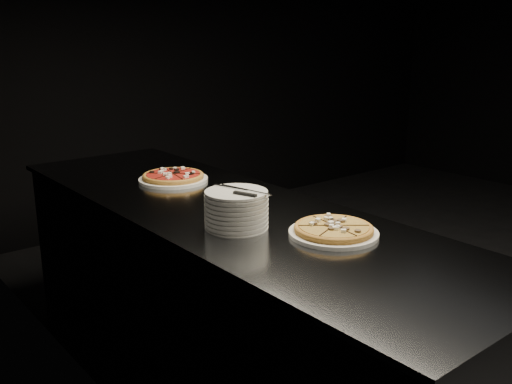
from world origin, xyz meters
TOP-DOWN VIEW (x-y plane):
  - floor at (0.00, 0.00)m, footprint 5.00×5.00m
  - wall_left at (-2.50, 0.00)m, footprint 0.02×5.00m
  - wall_back at (0.00, 2.50)m, footprint 5.00×0.02m
  - counter at (-2.13, 0.00)m, footprint 0.74×2.44m
  - pizza_mushroom at (-2.04, -0.51)m, footprint 0.35×0.35m
  - pizza_tomato at (-2.08, 0.46)m, footprint 0.36×0.36m
  - plate_stack at (-2.24, -0.24)m, footprint 0.22×0.22m
  - cutlery at (-2.24, -0.26)m, footprint 0.07×0.24m
  - ramekin at (-2.09, -0.03)m, footprint 0.08×0.08m

SIDE VIEW (x-z plane):
  - floor at x=0.00m, z-range 0.00..0.00m
  - counter at x=-2.13m, z-range 0.00..0.92m
  - pizza_mushroom at x=-2.04m, z-range 0.92..0.96m
  - pizza_tomato at x=-2.08m, z-range 0.92..0.96m
  - ramekin at x=-2.09m, z-range 0.92..1.00m
  - plate_stack at x=-2.24m, z-range 0.92..1.05m
  - cutlery at x=-2.24m, z-range 1.05..1.06m
  - wall_left at x=-2.50m, z-range 0.00..2.80m
  - wall_back at x=0.00m, z-range 0.00..2.80m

